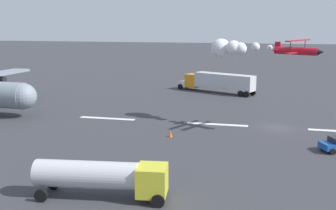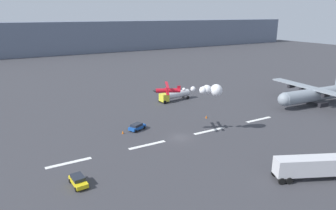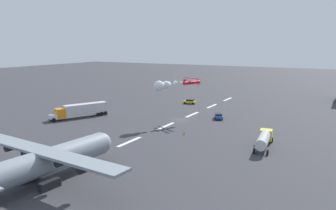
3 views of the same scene
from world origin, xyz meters
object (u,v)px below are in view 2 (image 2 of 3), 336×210
at_px(fuel_tanker_truck, 174,95).
at_px(traffic_cone_near, 123,132).
at_px(stunt_biplane_red, 204,90).
at_px(semi_truck_orange, 320,166).
at_px(followme_car_yellow, 78,180).
at_px(traffic_cone_far, 206,117).
at_px(airport_staff_sedan, 137,127).
at_px(cargo_transport_plane, 312,95).

bearing_deg(fuel_tanker_truck, traffic_cone_near, -143.83).
relative_size(stunt_biplane_red, traffic_cone_near, 18.07).
bearing_deg(semi_truck_orange, followme_car_yellow, 153.36).
xyz_separation_m(fuel_tanker_truck, traffic_cone_far, (-1.24, -17.90, -1.38)).
distance_m(semi_truck_orange, fuel_tanker_truck, 50.56).
bearing_deg(semi_truck_orange, traffic_cone_near, 121.28).
relative_size(fuel_tanker_truck, traffic_cone_near, 13.80).
distance_m(fuel_tanker_truck, airport_staff_sedan, 25.86).
bearing_deg(semi_truck_orange, fuel_tanker_truck, 86.42).
bearing_deg(traffic_cone_far, fuel_tanker_truck, 86.03).
bearing_deg(fuel_tanker_truck, cargo_transport_plane, -37.20).
bearing_deg(followme_car_yellow, airport_staff_sedan, 44.03).
height_order(fuel_tanker_truck, traffic_cone_near, fuel_tanker_truck).
bearing_deg(cargo_transport_plane, fuel_tanker_truck, 142.80).
relative_size(followme_car_yellow, airport_staff_sedan, 0.96).
bearing_deg(traffic_cone_far, airport_staff_sedan, 176.09).
bearing_deg(traffic_cone_near, followme_car_yellow, -130.11).
xyz_separation_m(stunt_biplane_red, traffic_cone_near, (-15.12, 8.89, -9.56)).
relative_size(semi_truck_orange, followme_car_yellow, 3.61).
xyz_separation_m(airport_staff_sedan, traffic_cone_near, (-3.64, -0.49, -0.44)).
relative_size(semi_truck_orange, airport_staff_sedan, 3.45).
bearing_deg(stunt_biplane_red, traffic_cone_far, 48.94).
xyz_separation_m(stunt_biplane_red, traffic_cone_far, (7.06, 8.11, -9.56)).
distance_m(stunt_biplane_red, airport_staff_sedan, 17.41).
distance_m(followme_car_yellow, airport_staff_sedan, 24.15).
bearing_deg(traffic_cone_far, traffic_cone_near, 177.99).
relative_size(semi_truck_orange, traffic_cone_near, 20.74).
xyz_separation_m(semi_truck_orange, airport_staff_sedan, (-16.62, 33.83, -1.33)).
bearing_deg(followme_car_yellow, traffic_cone_near, 49.89).
xyz_separation_m(stunt_biplane_red, followme_car_yellow, (-28.84, -7.41, -9.13)).
bearing_deg(airport_staff_sedan, semi_truck_orange, -63.83).
relative_size(followme_car_yellow, traffic_cone_near, 5.74).
xyz_separation_m(cargo_transport_plane, semi_truck_orange, (-34.59, -26.61, -1.13)).
relative_size(airport_staff_sedan, traffic_cone_near, 6.01).
bearing_deg(stunt_biplane_red, followme_car_yellow, -165.59).
bearing_deg(traffic_cone_near, airport_staff_sedan, 7.65).
bearing_deg(fuel_tanker_truck, traffic_cone_far, -93.97).
distance_m(followme_car_yellow, traffic_cone_far, 39.12).
bearing_deg(followme_car_yellow, traffic_cone_far, 23.37).
relative_size(cargo_transport_plane, fuel_tanker_truck, 2.94).
relative_size(traffic_cone_near, traffic_cone_far, 1.00).
relative_size(cargo_transport_plane, semi_truck_orange, 1.96).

